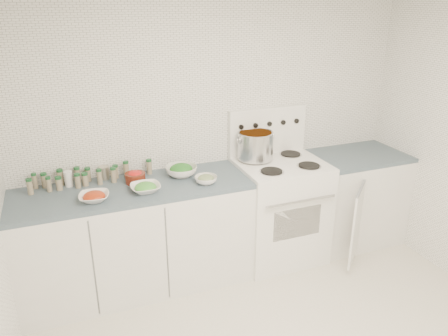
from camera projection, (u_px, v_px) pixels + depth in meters
The scene contains 13 objects.
room_walls at pixel (311, 139), 2.42m from camera, with size 3.54×3.04×2.52m.
counter_left at pixel (137, 238), 3.58m from camera, with size 1.85×0.62×0.90m.
stove at pixel (279, 207), 4.00m from camera, with size 0.76×0.70×1.36m.
counter_right at pixel (353, 198), 4.29m from camera, with size 0.89×0.90×0.90m.
stock_pot at pixel (255, 144), 3.86m from camera, with size 0.34×0.31×0.24m.
bowl_tomato at pixel (94, 197), 3.19m from camera, with size 0.25×0.25×0.07m.
bowl_snowpea at pixel (145, 188), 3.34m from camera, with size 0.23×0.23×0.08m.
bowl_broccoli at pixel (181, 170), 3.63m from camera, with size 0.32×0.32×0.11m.
bowl_zucchini at pixel (206, 179), 3.49m from camera, with size 0.23×0.23×0.07m.
bowl_pepper at pixel (135, 177), 3.49m from camera, with size 0.16×0.16×0.10m.
salt_canister at pixel (69, 179), 3.42m from camera, with size 0.06×0.06×0.12m, color white.
tin_can at pixel (104, 173), 3.56m from camera, with size 0.08×0.08×0.11m, color #AAA290.
spice_cluster at pixel (83, 177), 3.46m from camera, with size 0.97×0.16×0.14m.
Camera 1 is at (-1.29, -1.98, 2.29)m, focal length 35.00 mm.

